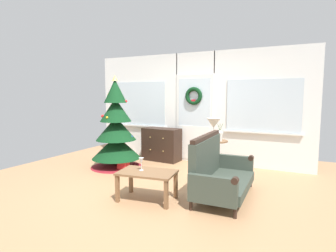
# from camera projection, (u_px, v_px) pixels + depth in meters

# --- Properties ---
(ground_plane) EXTENTS (6.76, 6.76, 0.00)m
(ground_plane) POSITION_uv_depth(u_px,v_px,m) (151.00, 187.00, 4.74)
(ground_plane) COLOR #AD7F56
(back_wall_with_door) EXTENTS (5.20, 0.19, 2.55)m
(back_wall_with_door) POSITION_uv_depth(u_px,v_px,m) (195.00, 107.00, 6.45)
(back_wall_with_door) COLOR white
(back_wall_with_door) RESTS_ON ground
(christmas_tree) EXTENTS (1.12, 1.12, 1.99)m
(christmas_tree) POSITION_uv_depth(u_px,v_px,m) (116.00, 133.00, 5.97)
(christmas_tree) COLOR #4C331E
(christmas_tree) RESTS_ON ground
(dresser_cabinet) EXTENTS (0.93, 0.49, 0.78)m
(dresser_cabinet) POSITION_uv_depth(u_px,v_px,m) (162.00, 144.00, 6.61)
(dresser_cabinet) COLOR black
(dresser_cabinet) RESTS_ON ground
(settee_sofa) EXTENTS (0.75, 1.48, 0.96)m
(settee_sofa) POSITION_uv_depth(u_px,v_px,m) (218.00, 173.00, 4.25)
(settee_sofa) COLOR black
(settee_sofa) RESTS_ON ground
(side_table) EXTENTS (0.50, 0.48, 0.67)m
(side_table) POSITION_uv_depth(u_px,v_px,m) (215.00, 150.00, 5.51)
(side_table) COLOR brown
(side_table) RESTS_ON ground
(table_lamp) EXTENTS (0.28, 0.28, 0.44)m
(table_lamp) POSITION_uv_depth(u_px,v_px,m) (214.00, 126.00, 5.52)
(table_lamp) COLOR silver
(table_lamp) RESTS_ON side_table
(flower_vase) EXTENTS (0.11, 0.10, 0.35)m
(flower_vase) POSITION_uv_depth(u_px,v_px,m) (220.00, 135.00, 5.37)
(flower_vase) COLOR beige
(flower_vase) RESTS_ON side_table
(coffee_table) EXTENTS (0.90, 0.62, 0.44)m
(coffee_table) POSITION_uv_depth(u_px,v_px,m) (147.00, 176.00, 4.10)
(coffee_table) COLOR brown
(coffee_table) RESTS_ON ground
(wine_glass) EXTENTS (0.08, 0.08, 0.20)m
(wine_glass) POSITION_uv_depth(u_px,v_px,m) (141.00, 161.00, 4.14)
(wine_glass) COLOR silver
(wine_glass) RESTS_ON coffee_table
(gift_box) EXTENTS (0.20, 0.18, 0.20)m
(gift_box) POSITION_uv_depth(u_px,v_px,m) (124.00, 166.00, 5.74)
(gift_box) COLOR red
(gift_box) RESTS_ON ground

